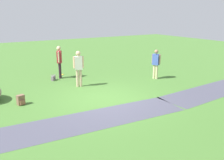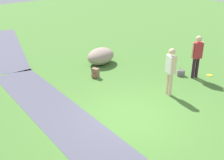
# 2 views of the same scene
# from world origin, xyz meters

# --- Properties ---
(ground_plane) EXTENTS (48.00, 48.00, 0.00)m
(ground_plane) POSITION_xyz_m (0.00, 0.00, 0.00)
(ground_plane) COLOR #457330
(footpath_segment_mid) EXTENTS (8.09, 2.17, 0.01)m
(footpath_segment_mid) POSITION_xyz_m (1.98, 1.53, 0.00)
(footpath_segment_mid) COLOR #494859
(footpath_segment_mid) RESTS_ON ground
(footpath_segment_far) EXTENTS (8.11, 3.99, 0.01)m
(footpath_segment_far) POSITION_xyz_m (9.77, 0.03, 0.00)
(footpath_segment_far) COLOR #494859
(footpath_segment_far) RESTS_ON ground
(lawn_boulder) EXTENTS (1.40, 1.69, 0.75)m
(lawn_boulder) POSITION_xyz_m (4.33, -2.39, 0.37)
(lawn_boulder) COLOR gray
(lawn_boulder) RESTS_ON ground
(woman_with_handbag) EXTENTS (0.38, 0.47, 1.80)m
(woman_with_handbag) POSITION_xyz_m (0.47, -4.31, 1.06)
(woman_with_handbag) COLOR #2F1A27
(woman_with_handbag) RESTS_ON ground
(passerby_on_path) EXTENTS (0.49, 0.35, 1.78)m
(passerby_on_path) POSITION_xyz_m (0.21, -2.28, 1.04)
(passerby_on_path) COLOR beige
(passerby_on_path) RESTS_ON ground
(handbag_on_grass) EXTENTS (0.38, 0.38, 0.31)m
(handbag_on_grass) POSITION_xyz_m (0.96, -4.05, 0.14)
(handbag_on_grass) COLOR gray
(handbag_on_grass) RESTS_ON ground
(backpack_by_boulder) EXTENTS (0.32, 0.31, 0.40)m
(backpack_by_boulder) POSITION_xyz_m (3.22, -1.20, 0.19)
(backpack_by_boulder) COLOR brown
(backpack_by_boulder) RESTS_ON ground
(frisbee_on_grass) EXTENTS (0.25, 0.25, 0.02)m
(frisbee_on_grass) POSITION_xyz_m (0.15, -5.01, 0.01)
(frisbee_on_grass) COLOR gold
(frisbee_on_grass) RESTS_ON ground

